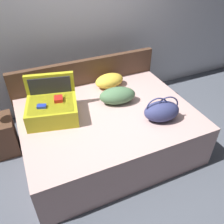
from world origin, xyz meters
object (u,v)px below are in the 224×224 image
(bed, at_px, (108,131))
(hard_case_large, at_px, (52,107))
(duffel_bag, at_px, (162,111))
(pillow_near_headboard, at_px, (117,96))
(pillow_center_head, at_px, (109,81))

(bed, height_order, hard_case_large, hard_case_large)
(duffel_bag, xyz_separation_m, pillow_near_headboard, (-0.31, 0.52, -0.02))
(bed, distance_m, duffel_bag, 0.74)
(pillow_near_headboard, bearing_deg, pillow_center_head, 80.64)
(pillow_center_head, bearing_deg, pillow_near_headboard, -99.36)
(bed, xyz_separation_m, hard_case_large, (-0.61, 0.21, 0.42))
(hard_case_large, bearing_deg, pillow_near_headboard, 9.97)
(pillow_center_head, bearing_deg, duffel_bag, -75.62)
(bed, relative_size, pillow_near_headboard, 4.48)
(duffel_bag, xyz_separation_m, pillow_center_head, (-0.24, 0.94, -0.03))
(hard_case_large, distance_m, pillow_center_head, 0.95)
(bed, bearing_deg, pillow_near_headboard, 39.94)
(hard_case_large, xyz_separation_m, pillow_center_head, (0.88, 0.37, -0.04))
(bed, xyz_separation_m, duffel_bag, (0.51, -0.35, 0.41))
(pillow_near_headboard, distance_m, pillow_center_head, 0.42)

